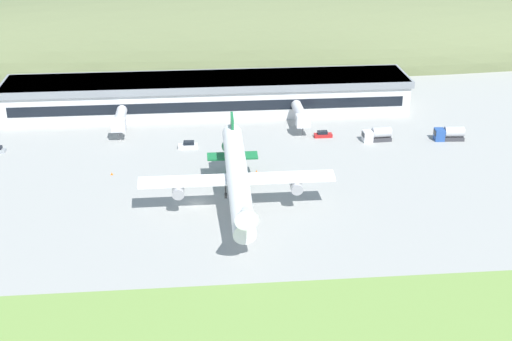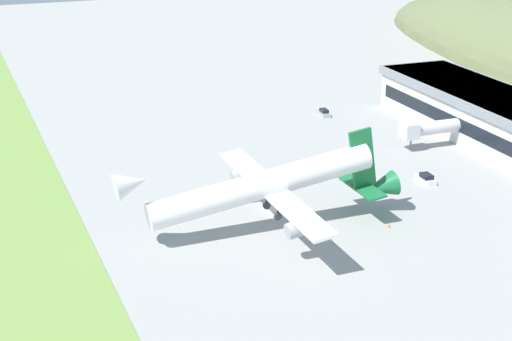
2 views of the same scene
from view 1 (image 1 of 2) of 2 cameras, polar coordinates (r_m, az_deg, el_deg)
ground_plane at (r=139.35m, az=-4.80°, el=-2.67°), size 456.83×456.83×0.00m
grass_strip_foreground at (r=106.71m, az=-4.47°, el=-11.89°), size 411.15×18.10×0.08m
hill_backdrop at (r=247.75m, az=0.22°, el=9.52°), size 350.56×69.92×44.64m
terminal_building at (r=186.88m, az=-3.85°, el=6.21°), size 104.63×16.82×9.22m
jetway_0 at (r=174.32m, az=-10.84°, el=4.04°), size 3.38×12.08×5.43m
jetway_1 at (r=174.73m, az=3.58°, el=4.49°), size 3.38×13.28×5.43m
cargo_airplane at (r=132.97m, az=-1.50°, el=-0.54°), size 37.07×44.08×12.23m
service_car_0 at (r=171.78m, az=5.38°, el=2.88°), size 4.33×1.67×1.54m
service_car_2 at (r=165.35m, az=-5.44°, el=2.03°), size 4.48×1.98×1.65m
fuel_truck at (r=175.03m, az=15.22°, el=2.86°), size 7.13×2.99×3.37m
box_truck at (r=170.88m, az=9.68°, el=2.85°), size 6.98×2.93×3.36m
traffic_cone_0 at (r=154.12m, az=-11.47°, el=-0.24°), size 0.52×0.52×0.58m
traffic_cone_1 at (r=152.10m, az=0.04°, el=-0.06°), size 0.52×0.52×0.58m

